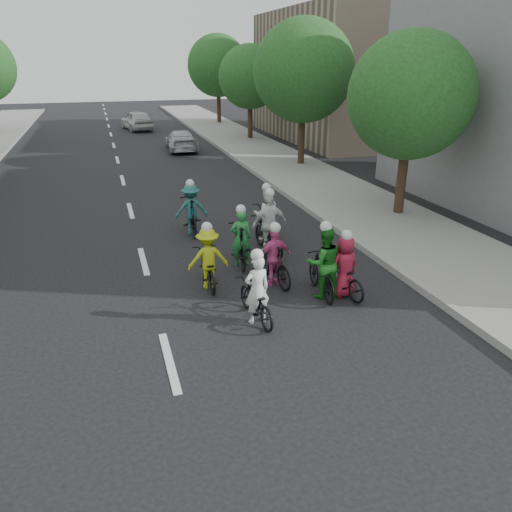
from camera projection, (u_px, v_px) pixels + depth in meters
name	position (u px, v px, depth m)	size (l,w,h in m)	color
ground	(169.00, 362.00, 8.99)	(120.00, 120.00, 0.00)	black
sidewalk_right	(334.00, 192.00, 20.03)	(4.00, 80.00, 0.15)	gray
curb_right	(289.00, 196.00, 19.49)	(0.18, 80.00, 0.18)	#999993
bldg_se	(356.00, 76.00, 33.19)	(10.00, 14.00, 8.00)	gray
tree_r_0	(411.00, 96.00, 15.79)	(4.00, 4.00, 5.97)	black
tree_r_1	(304.00, 71.00, 23.58)	(4.80, 4.80, 6.93)	black
tree_r_2	(250.00, 77.00, 31.77)	(4.00, 4.00, 5.97)	black
tree_r_3	(218.00, 66.00, 39.56)	(4.80, 4.80, 6.93)	black
cyclist_0	(256.00, 298.00, 10.23)	(0.74, 1.67, 1.62)	black
cyclist_1	(323.00, 268.00, 11.26)	(0.86, 1.70, 1.81)	black
cyclist_2	(208.00, 263.00, 11.76)	(0.97, 1.66, 1.63)	black
cyclist_3	(274.00, 261.00, 11.90)	(0.88, 1.74, 1.57)	black
cyclist_4	(343.00, 272.00, 11.37)	(0.83, 1.70, 1.59)	black
cyclist_5	(240.00, 242.00, 13.04)	(0.77, 1.89, 1.65)	black
cyclist_6	(266.00, 219.00, 14.87)	(0.95, 1.94, 1.73)	black
cyclist_7	(191.00, 212.00, 15.34)	(1.03, 1.90, 1.72)	black
cyclist_8	(269.00, 231.00, 13.79)	(1.04, 1.92, 1.87)	black
follow_car_lead	(181.00, 140.00, 29.25)	(1.64, 4.03, 1.17)	#B4B3B8
follow_car_trail	(137.00, 120.00, 37.62)	(1.70, 4.21, 1.44)	silver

